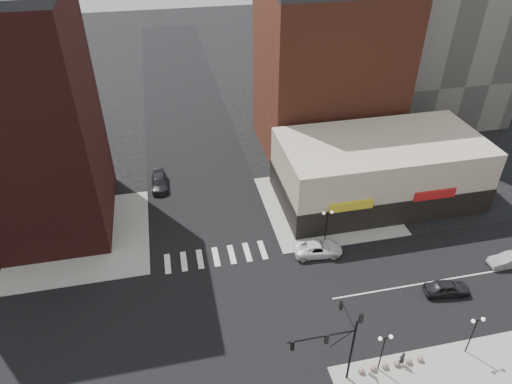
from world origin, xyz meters
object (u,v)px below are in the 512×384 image
object	(u,v)px
white_suv	(318,249)
pedestrian	(402,359)
traffic_signal	(340,338)
street_lamp_se_a	(384,344)
street_lamp_ne	(327,219)
silver_sedan	(509,260)
dark_sedan_east	(447,288)
dark_sedan_north	(160,182)
street_lamp_se_b	(475,327)

from	to	relation	value
white_suv	pedestrian	distance (m)	14.57
traffic_signal	street_lamp_se_a	world-z (taller)	traffic_signal
street_lamp_ne	silver_sedan	size ratio (longest dim) A/B	1.01
street_lamp_se_a	dark_sedan_east	xyz separation A→B (m)	(10.01, 6.38, -2.55)
white_suv	dark_sedan_east	size ratio (longest dim) A/B	1.20
street_lamp_ne	pedestrian	size ratio (longest dim) A/B	2.74
dark_sedan_north	street_lamp_ne	bearing A→B (deg)	-40.36
dark_sedan_east	dark_sedan_north	bearing A→B (deg)	54.38
street_lamp_se_a	silver_sedan	xyz separation A→B (m)	(18.39, 8.58, -2.61)
traffic_signal	street_lamp_ne	bearing A→B (deg)	73.25
silver_sedan	dark_sedan_north	world-z (taller)	dark_sedan_north
dark_sedan_east	pedestrian	xyz separation A→B (m)	(-7.99, -6.38, 0.14)
street_lamp_se_a	pedestrian	world-z (taller)	street_lamp_se_a
street_lamp_se_b	dark_sedan_north	distance (m)	39.40
traffic_signal	white_suv	size ratio (longest dim) A/B	1.50
dark_sedan_north	dark_sedan_east	bearing A→B (deg)	-42.66
traffic_signal	silver_sedan	distance (m)	24.08
traffic_signal	street_lamp_ne	xyz separation A→B (m)	(4.76, 15.83, -1.67)
street_lamp_se_a	silver_sedan	distance (m)	20.46
white_suv	pedestrian	xyz separation A→B (m)	(2.37, -14.38, 0.16)
street_lamp_se_a	pedestrian	size ratio (longest dim) A/B	2.74
street_lamp_se_a	white_suv	world-z (taller)	street_lamp_se_a
street_lamp_se_a	street_lamp_se_b	size ratio (longest dim) A/B	1.00
pedestrian	dark_sedan_east	bearing A→B (deg)	-149.29
dark_sedan_east	silver_sedan	world-z (taller)	dark_sedan_east
dark_sedan_east	street_lamp_ne	bearing A→B (deg)	50.37
street_lamp_se_a	dark_sedan_east	distance (m)	12.13
street_lamp_se_a	silver_sedan	bearing A→B (deg)	25.01
street_lamp_ne	dark_sedan_north	size ratio (longest dim) A/B	0.83
street_lamp_se_a	white_suv	bearing A→B (deg)	91.42
street_lamp_se_a	dark_sedan_north	bearing A→B (deg)	117.91
dark_sedan_east	traffic_signal	bearing A→B (deg)	121.54
street_lamp_ne	white_suv	distance (m)	3.33
street_lamp_se_b	white_suv	bearing A→B (deg)	120.17
dark_sedan_north	pedestrian	distance (m)	35.92
traffic_signal	dark_sedan_east	distance (m)	15.68
street_lamp_se_a	street_lamp_ne	world-z (taller)	same
traffic_signal	silver_sedan	xyz separation A→B (m)	(22.16, 8.41, -4.28)
street_lamp_ne	pedestrian	distance (m)	16.21
traffic_signal	pedestrian	bearing A→B (deg)	-1.67
street_lamp_se_b	dark_sedan_east	size ratio (longest dim) A/B	0.96
street_lamp_se_b	white_suv	size ratio (longest dim) A/B	0.80
traffic_signal	street_lamp_se_a	xyz separation A→B (m)	(3.76, -0.17, -1.67)
street_lamp_se_b	dark_sedan_east	distance (m)	7.15
dark_sedan_east	pedestrian	distance (m)	10.22
street_lamp_se_b	dark_sedan_east	xyz separation A→B (m)	(2.01, 6.38, -2.55)
traffic_signal	dark_sedan_east	size ratio (longest dim) A/B	1.79
street_lamp_se_b	silver_sedan	xyz separation A→B (m)	(10.39, 8.58, -2.61)
street_lamp_se_a	street_lamp_ne	distance (m)	16.03
street_lamp_se_a	silver_sedan	size ratio (longest dim) A/B	1.01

